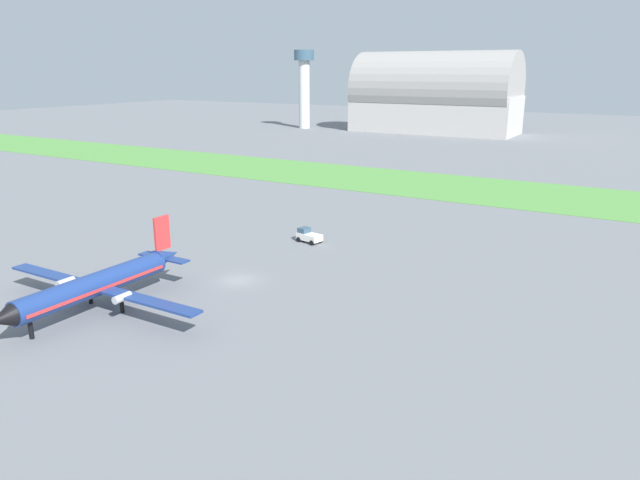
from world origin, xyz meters
name	(u,v)px	position (x,y,z in m)	size (l,w,h in m)	color
ground_plane	(238,280)	(0.00, 0.00, 0.00)	(600.00, 600.00, 0.00)	slate
grass_taxiway_strip	(436,185)	(0.00, 66.82, 0.04)	(360.00, 28.00, 0.08)	#549342
airplane_foreground_turboprop	(98,284)	(-6.53, -14.12, 2.88)	(26.24, 22.43, 7.87)	navy
pushback_tug_near_gate	(308,236)	(-1.17, 17.48, 0.91)	(3.89, 2.65, 1.95)	white
hangar_distant	(435,97)	(-38.09, 169.25, 13.36)	(61.29, 26.89, 29.87)	#BCB7B2
control_tower	(304,82)	(-89.41, 158.21, 18.42)	(8.00, 8.00, 30.68)	silver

